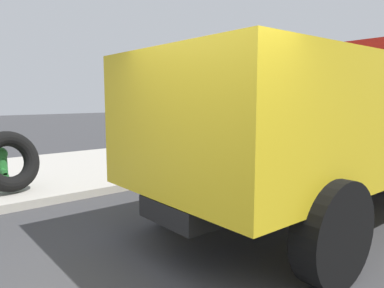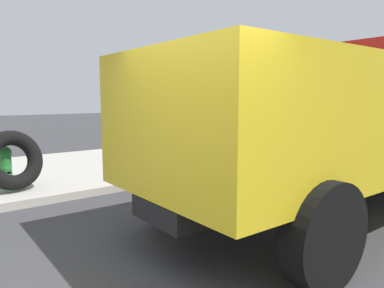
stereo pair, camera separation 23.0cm
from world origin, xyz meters
TOP-DOWN VIEW (x-y plane):
  - fire_hydrant at (0.23, 5.08)m, footprint 0.26×0.59m
  - loose_tire at (0.31, 4.78)m, footprint 1.23×0.81m
  - dump_truck_yellow at (4.46, 0.60)m, footprint 7.04×2.90m

SIDE VIEW (x-z plane):
  - fire_hydrant at x=0.23m, z-range 0.18..0.99m
  - loose_tire at x=0.31m, z-range 0.15..1.32m
  - dump_truck_yellow at x=4.46m, z-range 0.11..3.11m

